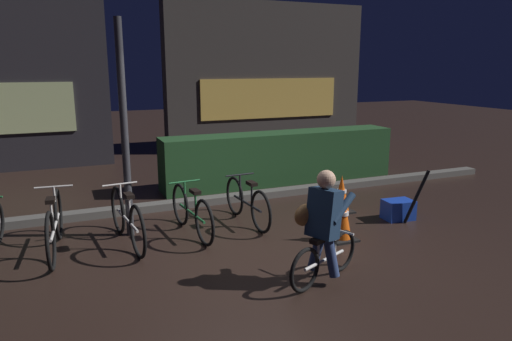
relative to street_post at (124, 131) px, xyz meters
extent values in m
plane|color=black|center=(1.44, -1.20, -1.46)|extent=(40.00, 40.00, 0.00)
cube|color=#56544F|center=(1.44, 1.00, -1.40)|extent=(12.00, 0.24, 0.12)
cube|color=#214723|center=(3.24, 1.90, -0.95)|extent=(4.80, 0.70, 1.01)
cube|color=#383330|center=(4.78, 6.00, 0.56)|extent=(5.88, 0.50, 4.03)
cube|color=#E5B751|center=(4.78, 5.73, -0.06)|extent=(4.12, 0.04, 1.10)
cylinder|color=#2D2D33|center=(0.00, 0.00, 0.00)|extent=(0.10, 0.10, 2.91)
torus|color=black|center=(-0.90, 0.24, -1.11)|extent=(0.10, 0.70, 0.69)
torus|color=black|center=(-0.99, -0.80, -1.11)|extent=(0.10, 0.70, 0.69)
cylinder|color=silver|center=(-0.95, -0.28, -1.11)|extent=(0.12, 1.04, 0.04)
cylinder|color=silver|center=(-0.96, -0.46, -0.91)|extent=(0.03, 0.03, 0.39)
cube|color=black|center=(-0.96, -0.46, -0.72)|extent=(0.12, 0.21, 0.05)
cylinder|color=silver|center=(-0.92, 0.00, -0.89)|extent=(0.03, 0.03, 0.44)
cylinder|color=silver|center=(-0.92, 0.00, -0.67)|extent=(0.46, 0.06, 0.02)
torus|color=black|center=(-0.14, 0.15, -1.12)|extent=(0.12, 0.67, 0.67)
torus|color=black|center=(-0.02, -0.84, -1.12)|extent=(0.12, 0.67, 0.67)
cylinder|color=silver|center=(-0.08, -0.34, -1.12)|extent=(0.15, 1.00, 0.04)
cylinder|color=silver|center=(-0.06, -0.52, -0.93)|extent=(0.03, 0.03, 0.38)
cube|color=black|center=(-0.06, -0.52, -0.74)|extent=(0.12, 0.21, 0.05)
cylinder|color=silver|center=(-0.11, -0.07, -0.91)|extent=(0.03, 0.03, 0.42)
cylinder|color=silver|center=(-0.11, -0.07, -0.70)|extent=(0.46, 0.08, 0.02)
torus|color=black|center=(0.75, 0.15, -1.14)|extent=(0.10, 0.62, 0.62)
torus|color=black|center=(0.84, -0.78, -1.14)|extent=(0.10, 0.62, 0.62)
cylinder|color=#236B38|center=(0.79, -0.32, -1.14)|extent=(0.12, 0.93, 0.04)
cylinder|color=#236B38|center=(0.81, -0.48, -0.97)|extent=(0.03, 0.03, 0.35)
cube|color=black|center=(0.81, -0.48, -0.80)|extent=(0.12, 0.21, 0.05)
cylinder|color=#236B38|center=(0.77, -0.06, -0.95)|extent=(0.03, 0.03, 0.39)
cylinder|color=#236B38|center=(0.77, -0.06, -0.75)|extent=(0.46, 0.07, 0.02)
torus|color=black|center=(1.65, 0.28, -1.15)|extent=(0.08, 0.62, 0.61)
torus|color=black|center=(1.71, -0.63, -1.15)|extent=(0.08, 0.62, 0.61)
cylinder|color=black|center=(1.68, -0.17, -1.15)|extent=(0.09, 0.91, 0.04)
cylinder|color=black|center=(1.69, -0.33, -0.98)|extent=(0.03, 0.03, 0.34)
cube|color=black|center=(1.69, -0.33, -0.81)|extent=(0.11, 0.21, 0.05)
cylinder|color=black|center=(1.67, 0.08, -0.96)|extent=(0.03, 0.03, 0.38)
cylinder|color=black|center=(1.67, 0.08, -0.76)|extent=(0.46, 0.05, 0.02)
cube|color=black|center=(2.61, -1.30, -1.44)|extent=(0.36, 0.36, 0.03)
cone|color=#EA560F|center=(2.61, -1.30, -1.11)|extent=(0.26, 0.26, 0.63)
cylinder|color=white|center=(2.61, -1.30, -1.08)|extent=(0.16, 0.16, 0.05)
cube|color=black|center=(3.28, -0.24, -1.44)|extent=(0.36, 0.36, 0.03)
cone|color=#EA560F|center=(3.28, -0.24, -1.14)|extent=(0.26, 0.26, 0.57)
cylinder|color=white|center=(3.28, -0.24, -1.11)|extent=(0.16, 0.16, 0.05)
cube|color=#193DB7|center=(3.88, -0.90, -1.31)|extent=(0.47, 0.36, 0.30)
torus|color=black|center=(2.07, -2.13, -1.21)|extent=(0.46, 0.24, 0.48)
torus|color=black|center=(1.42, -2.42, -1.21)|extent=(0.46, 0.24, 0.48)
cylinder|color=silver|center=(1.74, -2.27, -1.21)|extent=(0.66, 0.32, 0.04)
cylinder|color=silver|center=(1.63, -2.32, -1.08)|extent=(0.03, 0.03, 0.26)
cube|color=black|center=(1.63, -2.32, -0.95)|extent=(0.22, 0.17, 0.05)
cylinder|color=silver|center=(1.92, -2.20, -1.06)|extent=(0.03, 0.03, 0.30)
cylinder|color=silver|center=(1.92, -2.20, -0.92)|extent=(0.21, 0.43, 0.02)
cylinder|color=navy|center=(1.68, -2.19, -1.15)|extent=(0.18, 0.23, 0.42)
cylinder|color=navy|center=(1.77, -2.37, -1.15)|extent=(0.18, 0.23, 0.42)
cube|color=#192D47|center=(1.71, -2.29, -0.67)|extent=(0.37, 0.40, 0.54)
sphere|color=tan|center=(1.73, -2.28, -0.31)|extent=(0.20, 0.20, 0.20)
cylinder|color=#192D47|center=(1.78, -2.11, -0.62)|extent=(0.40, 0.23, 0.29)
cylinder|color=#192D47|center=(1.89, -2.36, -0.62)|extent=(0.40, 0.23, 0.29)
ellipsoid|color=brown|center=(1.57, -2.13, -0.72)|extent=(0.36, 0.28, 0.24)
cylinder|color=black|center=(3.99, -1.15, -1.05)|extent=(0.33, 0.19, 0.81)
camera|label=1|loc=(-0.79, -6.33, 0.85)|focal=32.72mm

